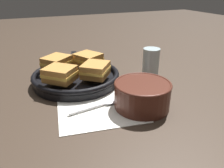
% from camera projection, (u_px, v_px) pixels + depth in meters
% --- Properties ---
extents(ground_plane, '(4.00, 4.00, 0.00)m').
position_uv_depth(ground_plane, '(105.00, 102.00, 0.68)').
color(ground_plane, '#382B21').
extents(napkin, '(0.27, 0.24, 0.00)m').
position_uv_depth(napkin, '(100.00, 108.00, 0.64)').
color(napkin, white).
rests_on(napkin, ground_plane).
extents(soup_bowl, '(0.16, 0.16, 0.08)m').
position_uv_depth(soup_bowl, '(142.00, 93.00, 0.63)').
color(soup_bowl, '#4C2319').
rests_on(soup_bowl, ground_plane).
extents(spoon, '(0.16, 0.04, 0.01)m').
position_uv_depth(spoon, '(105.00, 103.00, 0.65)').
color(spoon, silver).
rests_on(spoon, napkin).
extents(skillet, '(0.32, 0.45, 0.04)m').
position_uv_depth(skillet, '(76.00, 77.00, 0.80)').
color(skillet, black).
rests_on(skillet, ground_plane).
extents(sandwich_near_left, '(0.12, 0.12, 0.05)m').
position_uv_depth(sandwich_near_left, '(88.00, 59.00, 0.85)').
color(sandwich_near_left, '#B27A38').
rests_on(sandwich_near_left, skillet).
extents(sandwich_near_right, '(0.13, 0.12, 0.05)m').
position_uv_depth(sandwich_near_right, '(57.00, 62.00, 0.82)').
color(sandwich_near_right, '#B27A38').
rests_on(sandwich_near_right, skillet).
extents(sandwich_far_left, '(0.13, 0.13, 0.05)m').
position_uv_depth(sandwich_far_left, '(60.00, 74.00, 0.71)').
color(sandwich_far_left, '#B27A38').
rests_on(sandwich_far_left, skillet).
extents(sandwich_far_right, '(0.12, 0.13, 0.05)m').
position_uv_depth(sandwich_far_right, '(96.00, 70.00, 0.75)').
color(sandwich_far_right, '#B27A38').
rests_on(sandwich_far_right, skillet).
extents(drinking_glass, '(0.06, 0.06, 0.12)m').
position_uv_depth(drinking_glass, '(151.00, 64.00, 0.83)').
color(drinking_glass, silver).
rests_on(drinking_glass, ground_plane).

